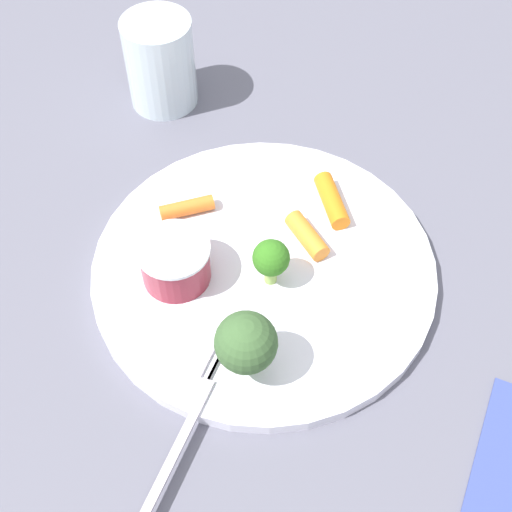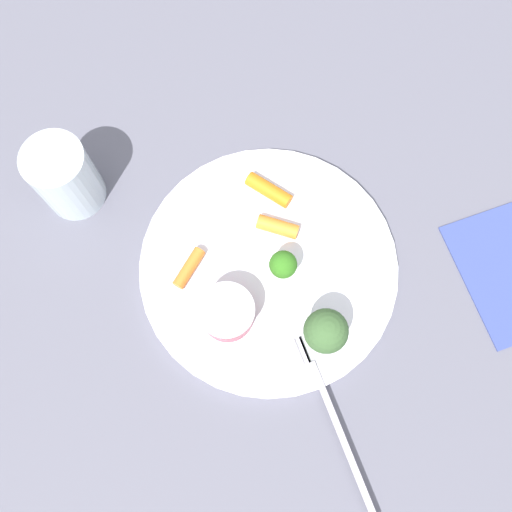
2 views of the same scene
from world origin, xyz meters
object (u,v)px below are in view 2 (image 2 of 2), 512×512
object	(u,v)px
broccoli_floret_1	(326,331)
plate	(269,267)
broccoli_floret_0	(283,265)
drinking_glass	(65,177)
sauce_cup	(227,313)
carrot_stick_2	(189,268)
carrot_stick_1	(269,190)
carrot_stick_0	(278,227)
fork	(333,424)

from	to	relation	value
broccoli_floret_1	plate	bearing A→B (deg)	13.24
broccoli_floret_0	drinking_glass	size ratio (longest dim) A/B	0.50
sauce_cup	carrot_stick_2	xyz separation A→B (m)	(0.06, 0.02, -0.01)
carrot_stick_1	carrot_stick_2	xyz separation A→B (m)	(-0.05, 0.11, -0.00)
carrot_stick_1	carrot_stick_2	bearing A→B (deg)	114.38
carrot_stick_0	drinking_glass	size ratio (longest dim) A/B	0.50
carrot_stick_0	plate	bearing A→B (deg)	144.72
sauce_cup	drinking_glass	size ratio (longest dim) A/B	0.64
carrot_stick_1	drinking_glass	xyz separation A→B (m)	(0.09, 0.20, 0.02)
carrot_stick_2	drinking_glass	distance (m)	0.17
broccoli_floret_0	plate	bearing A→B (deg)	39.93
plate	broccoli_floret_1	size ratio (longest dim) A/B	4.62
carrot_stick_0	sauce_cup	bearing A→B (deg)	129.47
broccoli_floret_0	broccoli_floret_1	distance (m)	0.08
broccoli_floret_0	carrot_stick_2	xyz separation A→B (m)	(0.04, 0.09, -0.02)
carrot_stick_1	drinking_glass	distance (m)	0.22
plate	drinking_glass	size ratio (longest dim) A/B	3.12
fork	drinking_glass	bearing A→B (deg)	26.00
sauce_cup	broccoli_floret_1	bearing A→B (deg)	-124.48
sauce_cup	broccoli_floret_1	distance (m)	0.10
carrot_stick_0	carrot_stick_2	xyz separation A→B (m)	(-0.01, 0.11, -0.00)
broccoli_floret_0	fork	world-z (taller)	broccoli_floret_0
carrot_stick_2	fork	world-z (taller)	carrot_stick_2
plate	carrot_stick_0	distance (m)	0.05
sauce_cup	broccoli_floret_0	world-z (taller)	broccoli_floret_0
plate	carrot_stick_0	xyz separation A→B (m)	(0.04, -0.02, 0.01)
broccoli_floret_1	drinking_glass	world-z (taller)	drinking_glass
sauce_cup	carrot_stick_1	distance (m)	0.15
sauce_cup	broccoli_floret_0	bearing A→B (deg)	-71.89
drinking_glass	carrot_stick_2	bearing A→B (deg)	-147.11
broccoli_floret_1	drinking_glass	xyz separation A→B (m)	(0.26, 0.19, -0.00)
plate	drinking_glass	distance (m)	0.24
broccoli_floret_1	carrot_stick_1	size ratio (longest dim) A/B	1.13
broccoli_floret_1	carrot_stick_0	bearing A→B (deg)	-1.30
carrot_stick_1	fork	xyz separation A→B (m)	(-0.26, 0.04, -0.01)
sauce_cup	broccoli_floret_1	world-z (taller)	broccoli_floret_1
carrot_stick_2	fork	xyz separation A→B (m)	(-0.20, -0.08, -0.01)
sauce_cup	carrot_stick_2	world-z (taller)	sauce_cup
carrot_stick_0	fork	xyz separation A→B (m)	(-0.21, 0.03, -0.01)
plate	carrot_stick_1	xyz separation A→B (m)	(0.08, -0.03, 0.01)
carrot_stick_2	drinking_glass	xyz separation A→B (m)	(0.14, 0.09, 0.03)
carrot_stick_0	drinking_glass	xyz separation A→B (m)	(0.13, 0.20, 0.03)
broccoli_floret_0	carrot_stick_0	xyz separation A→B (m)	(0.05, -0.01, -0.02)
drinking_glass	broccoli_floret_1	bearing A→B (deg)	-143.34
broccoli_floret_1	drinking_glass	bearing A→B (deg)	36.66
plate	sauce_cup	world-z (taller)	sauce_cup
sauce_cup	carrot_stick_2	distance (m)	0.07
fork	broccoli_floret_0	bearing A→B (deg)	-4.79
plate	fork	world-z (taller)	fork
sauce_cup	broccoli_floret_0	xyz separation A→B (m)	(0.02, -0.07, 0.01)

